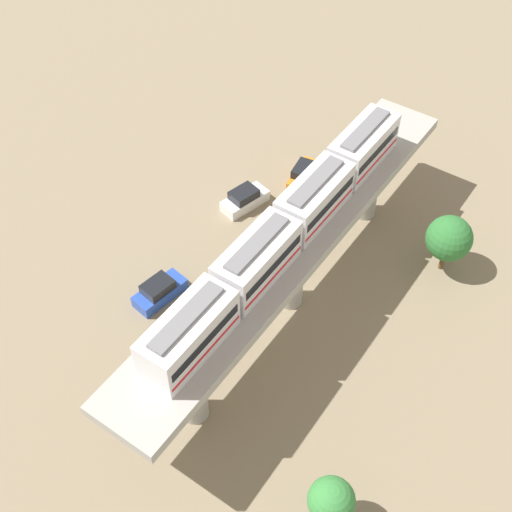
# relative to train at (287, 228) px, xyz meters

# --- Properties ---
(ground_plane) EXTENTS (120.00, 120.00, 0.00)m
(ground_plane) POSITION_rel_train_xyz_m (0.00, -0.90, -8.61)
(ground_plane) COLOR #84755B
(viaduct) EXTENTS (5.20, 35.80, 7.08)m
(viaduct) POSITION_rel_train_xyz_m (0.00, -0.90, -3.04)
(viaduct) COLOR #A8A59E
(viaduct) RESTS_ON ground
(train) EXTENTS (2.64, 27.45, 3.24)m
(train) POSITION_rel_train_xyz_m (0.00, 0.00, 0.00)
(train) COLOR silver
(train) RESTS_ON viaduct
(parked_car_blue) EXTENTS (2.43, 4.43, 1.76)m
(parked_car_blue) POSITION_rel_train_xyz_m (8.28, 4.55, -7.87)
(parked_car_blue) COLOR #284CB7
(parked_car_blue) RESTS_ON ground
(parked_car_white) EXTENTS (2.77, 4.51, 1.76)m
(parked_car_white) POSITION_rel_train_xyz_m (8.88, -7.45, -7.87)
(parked_car_white) COLOR white
(parked_car_white) RESTS_ON ground
(parked_car_orange) EXTENTS (2.48, 4.44, 1.76)m
(parked_car_orange) POSITION_rel_train_xyz_m (6.36, -13.09, -7.87)
(parked_car_orange) COLOR orange
(parked_car_orange) RESTS_ON ground
(tree_near_viaduct) EXTENTS (2.76, 2.76, 4.63)m
(tree_near_viaduct) POSITION_rel_train_xyz_m (-11.03, 12.02, -5.39)
(tree_near_viaduct) COLOR brown
(tree_near_viaduct) RESTS_ON ground
(tree_mid_lot) EXTENTS (3.58, 3.58, 5.17)m
(tree_mid_lot) POSITION_rel_train_xyz_m (-8.07, -10.52, -5.24)
(tree_mid_lot) COLOR brown
(tree_mid_lot) RESTS_ON ground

